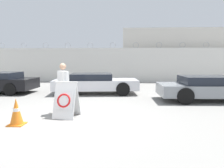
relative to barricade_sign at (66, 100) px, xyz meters
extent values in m
plane|color=gray|center=(0.03, -0.08, -0.58)|extent=(90.00, 90.00, 0.00)
cube|color=silver|center=(0.03, 11.07, 0.80)|extent=(36.00, 0.30, 2.77)
torus|color=gray|center=(-8.30, 11.07, 2.41)|extent=(0.47, 0.03, 0.47)
torus|color=gray|center=(-6.45, 11.07, 2.41)|extent=(0.47, 0.03, 0.47)
torus|color=gray|center=(-4.60, 11.07, 2.41)|extent=(0.47, 0.03, 0.47)
torus|color=gray|center=(-2.75, 11.07, 2.41)|extent=(0.47, 0.03, 0.47)
torus|color=gray|center=(-0.89, 11.07, 2.41)|extent=(0.47, 0.03, 0.47)
torus|color=gray|center=(0.96, 11.07, 2.41)|extent=(0.47, 0.03, 0.47)
torus|color=gray|center=(2.81, 11.07, 2.41)|extent=(0.47, 0.03, 0.47)
torus|color=gray|center=(4.66, 11.07, 2.41)|extent=(0.47, 0.03, 0.47)
torus|color=gray|center=(6.52, 11.07, 2.41)|extent=(0.47, 0.03, 0.47)
torus|color=gray|center=(8.37, 11.07, 2.41)|extent=(0.47, 0.03, 0.47)
cube|color=beige|center=(6.61, 15.00, 1.67)|extent=(9.68, 6.10, 4.49)
cube|color=white|center=(-0.02, -0.13, -0.02)|extent=(0.75, 0.50, 1.13)
cube|color=white|center=(0.03, 0.24, -0.02)|extent=(0.75, 0.50, 1.13)
cube|color=white|center=(0.01, 0.05, 0.56)|extent=(0.74, 0.16, 0.05)
cube|color=white|center=(-0.02, -0.17, 0.00)|extent=(0.58, 0.27, 0.54)
torus|color=red|center=(-0.02, -0.18, 0.00)|extent=(0.47, 0.25, 0.44)
cylinder|color=black|center=(-0.17, 0.49, -0.17)|extent=(0.15, 0.15, 0.83)
cylinder|color=black|center=(-0.30, 0.62, -0.17)|extent=(0.15, 0.15, 0.83)
cube|color=silver|center=(-0.24, 0.56, 0.57)|extent=(0.46, 0.47, 0.64)
sphere|color=tan|center=(-0.24, 0.56, 1.04)|extent=(0.23, 0.23, 0.23)
cylinder|color=silver|center=(-0.06, 0.36, 0.58)|extent=(0.09, 0.09, 0.61)
cylinder|color=silver|center=(-0.34, 0.82, 0.56)|extent=(0.31, 0.30, 0.59)
cube|color=orange|center=(-1.20, -0.90, -0.57)|extent=(0.43, 0.43, 0.03)
cone|color=orange|center=(-1.20, -0.90, -0.18)|extent=(0.37, 0.37, 0.74)
cylinder|color=white|center=(-1.20, -0.90, -0.14)|extent=(0.18, 0.18, 0.10)
cylinder|color=black|center=(-3.97, 3.97, -0.25)|extent=(0.66, 0.22, 0.65)
cylinder|color=black|center=(-3.92, 5.69, -0.25)|extent=(0.66, 0.22, 0.65)
cylinder|color=black|center=(1.65, 5.87, -0.23)|extent=(0.72, 0.27, 0.70)
cylinder|color=black|center=(1.81, 4.18, -0.23)|extent=(0.72, 0.27, 0.70)
cylinder|color=black|center=(-1.13, 5.60, -0.23)|extent=(0.72, 0.27, 0.70)
cylinder|color=black|center=(-0.97, 3.91, -0.23)|extent=(0.72, 0.27, 0.70)
cube|color=silver|center=(0.34, 4.89, -0.07)|extent=(4.66, 2.23, 0.53)
cube|color=black|center=(0.12, 4.87, 0.35)|extent=(2.31, 1.83, 0.33)
cylinder|color=black|center=(4.35, 3.98, -0.23)|extent=(0.71, 0.22, 0.71)
cylinder|color=black|center=(4.41, 2.22, -0.23)|extent=(0.71, 0.22, 0.71)
cube|color=gray|center=(5.86, 3.14, -0.08)|extent=(4.85, 2.02, 0.51)
cube|color=black|center=(5.63, 3.14, 0.36)|extent=(2.35, 1.76, 0.36)
camera|label=1|loc=(1.86, -6.84, 1.30)|focal=35.00mm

